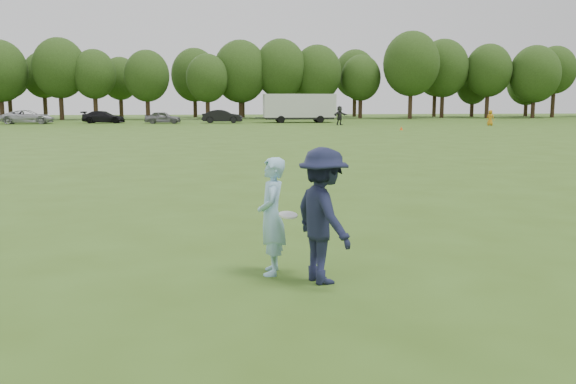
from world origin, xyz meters
The scene contains 13 objects.
ground centered at (0.00, 0.00, 0.00)m, with size 200.00×200.00×0.00m, color #375217.
thrower centered at (-0.39, 0.34, 0.86)m, with size 0.63×0.41×1.72m, color #92C5E2.
defender centered at (0.28, -0.16, 0.95)m, with size 1.23×0.71×1.90m, color #181C35.
player_far_c centered at (26.31, 49.49, 0.78)m, with size 0.76×0.49×1.55m, color orange.
player_far_d centered at (11.74, 52.70, 0.97)m, with size 1.80×0.57×1.94m, color #292929.
car_c centered at (-20.60, 60.08, 0.73)m, with size 2.41×5.24×1.46m, color #AEAFB3.
car_d centered at (-12.95, 61.07, 0.66)m, with size 1.86×4.58×1.33m, color black.
car_e centered at (-6.37, 58.94, 0.66)m, with size 1.55×3.85×1.31m, color slate.
car_f centered at (0.03, 59.70, 0.73)m, with size 1.54×4.40×1.45m, color black.
field_cone centered at (14.79, 41.91, 0.15)m, with size 0.28×0.28×0.30m, color #FA4A0D.
disc_in_play centered at (-0.18, 0.09, 0.92)m, with size 0.29×0.29×0.09m.
cargo_trailer centered at (8.66, 60.06, 1.78)m, with size 9.00×2.75×3.20m.
treeline centered at (2.81, 76.90, 6.26)m, with size 130.35×18.39×11.74m.
Camera 1 is at (-1.25, -8.34, 2.54)m, focal length 38.00 mm.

